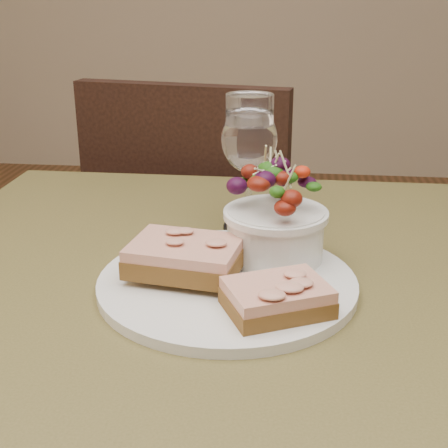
# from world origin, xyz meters

# --- Properties ---
(cafe_table) EXTENTS (0.80, 0.80, 0.75)m
(cafe_table) POSITION_xyz_m (0.00, 0.00, 0.65)
(cafe_table) COLOR #4E4821
(cafe_table) RESTS_ON ground
(chair_far) EXTENTS (0.48, 0.48, 0.90)m
(chair_far) POSITION_xyz_m (-0.10, 0.65, 0.29)
(chair_far) COLOR black
(chair_far) RESTS_ON ground
(dinner_plate) EXTENTS (0.29, 0.29, 0.01)m
(dinner_plate) POSITION_xyz_m (0.02, -0.03, 0.76)
(dinner_plate) COLOR white
(dinner_plate) RESTS_ON cafe_table
(sandwich_front) EXTENTS (0.12, 0.11, 0.03)m
(sandwich_front) POSITION_xyz_m (0.08, -0.10, 0.78)
(sandwich_front) COLOR #4E3315
(sandwich_front) RESTS_ON dinner_plate
(sandwich_back) EXTENTS (0.13, 0.11, 0.03)m
(sandwich_back) POSITION_xyz_m (-0.03, -0.03, 0.79)
(sandwich_back) COLOR #4E3315
(sandwich_back) RESTS_ON dinner_plate
(ramekin) EXTENTS (0.06, 0.06, 0.04)m
(ramekin) POSITION_xyz_m (-0.05, -0.01, 0.78)
(ramekin) COLOR beige
(ramekin) RESTS_ON dinner_plate
(salad_bowl) EXTENTS (0.12, 0.12, 0.13)m
(salad_bowl) POSITION_xyz_m (0.07, 0.03, 0.82)
(salad_bowl) COLOR white
(salad_bowl) RESTS_ON dinner_plate
(garnish) EXTENTS (0.05, 0.04, 0.02)m
(garnish) POSITION_xyz_m (-0.04, 0.06, 0.77)
(garnish) COLOR #143D0B
(garnish) RESTS_ON dinner_plate
(wine_glass) EXTENTS (0.08, 0.08, 0.18)m
(wine_glass) POSITION_xyz_m (0.03, 0.15, 0.87)
(wine_glass) COLOR white
(wine_glass) RESTS_ON cafe_table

